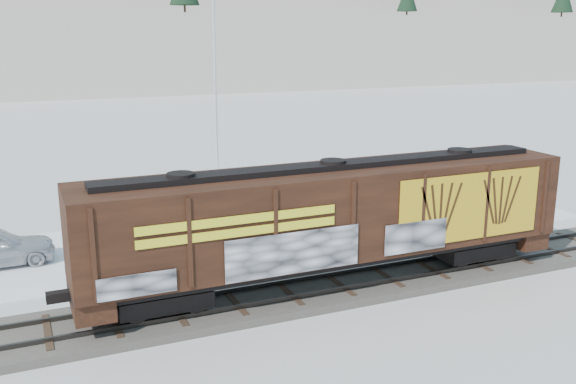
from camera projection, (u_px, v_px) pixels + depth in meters
name	position (u px, v px, depth m)	size (l,w,h in m)	color
ground	(234.00, 308.00, 22.00)	(500.00, 500.00, 0.00)	white
rail_track	(234.00, 304.00, 21.96)	(50.00, 3.40, 0.43)	#59544C
parking_strip	(180.00, 243.00, 28.68)	(40.00, 8.00, 0.03)	white
hillside	(32.00, 8.00, 143.02)	(360.00, 110.00, 93.00)	white
hopper_railcar	(332.00, 216.00, 22.74)	(17.99, 3.06, 4.35)	black
flagpole	(218.00, 112.00, 34.47)	(2.30, 0.90, 13.25)	silver
car_white	(161.00, 226.00, 28.37)	(1.81, 5.18, 1.71)	silver
car_dark	(204.00, 224.00, 29.35)	(1.76, 4.32, 1.25)	black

